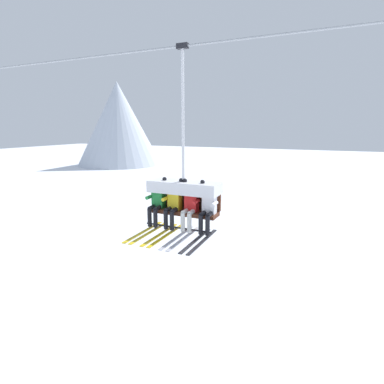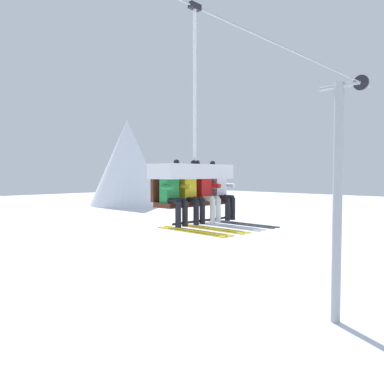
{
  "view_description": "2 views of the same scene",
  "coord_description": "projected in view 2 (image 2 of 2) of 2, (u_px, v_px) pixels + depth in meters",
  "views": [
    {
      "loc": [
        4.68,
        -7.53,
        7.41
      ],
      "look_at": [
        1.72,
        -0.89,
        5.84
      ],
      "focal_mm": 28.0,
      "sensor_mm": 36.0,
      "label": 1
    },
    {
      "loc": [
        -4.09,
        -6.18,
        5.86
      ],
      "look_at": [
        1.33,
        -0.83,
        5.5
      ],
      "focal_mm": 35.0,
      "sensor_mm": 36.0,
      "label": 2
    }
  ],
  "objects": [
    {
      "name": "mountain_peak_central",
      "position": [
        127.0,
        163.0,
        70.24
      ],
      "size": [
        14.03,
        14.03,
        16.0
      ],
      "color": "white",
      "rests_on": "ground_plane"
    },
    {
      "name": "lift_tower_far",
      "position": [
        338.0,
        198.0,
        14.58
      ],
      "size": [
        0.36,
        1.88,
        9.53
      ],
      "color": "#9EA3A8",
      "rests_on": "ground_plane"
    },
    {
      "name": "chairlift_chair",
      "position": [
        192.0,
        175.0,
        7.76
      ],
      "size": [
        1.86,
        0.74,
        4.39
      ],
      "color": "#512819"
    },
    {
      "name": "skier_green",
      "position": [
        174.0,
        193.0,
        7.12
      ],
      "size": [
        0.48,
        1.7,
        1.34
      ],
      "color": "#23843D"
    },
    {
      "name": "skier_yellow",
      "position": [
        191.0,
        192.0,
        7.46
      ],
      "size": [
        0.48,
        1.7,
        1.34
      ],
      "color": "yellow"
    },
    {
      "name": "skier_red",
      "position": [
        207.0,
        191.0,
        7.8
      ],
      "size": [
        0.48,
        1.7,
        1.34
      ],
      "color": "red"
    },
    {
      "name": "skier_white",
      "position": [
        222.0,
        191.0,
        8.14
      ],
      "size": [
        0.48,
        1.7,
        1.34
      ],
      "color": "silver"
    }
  ]
}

